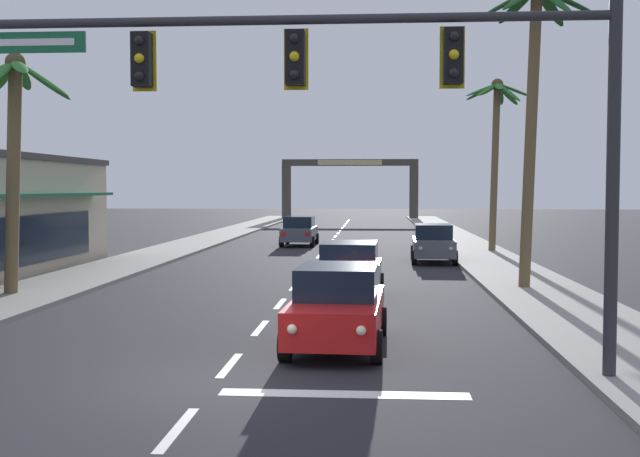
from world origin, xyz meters
name	(u,v)px	position (x,y,z in m)	size (l,w,h in m)	color
ground_plane	(216,382)	(0.00, 0.00, 0.00)	(220.00, 220.00, 0.00)	#232328
sidewalk_right	(497,265)	(7.80, 20.00, 0.07)	(3.20, 110.00, 0.14)	gray
sidewalk_left	(132,263)	(-7.80, 20.00, 0.07)	(3.20, 110.00, 0.14)	gray
lane_markings	(321,266)	(0.42, 19.60, 0.00)	(4.28, 86.85, 0.01)	silver
traffic_signal_mast	(393,88)	(2.98, 0.40, 4.96)	(10.97, 0.41, 6.80)	#2D2D33
sedan_lead_at_stop_bar	(337,306)	(1.92, 3.09, 0.85)	(2.09, 4.50, 1.68)	red
sedan_third_in_queue	(350,270)	(1.93, 10.12, 0.85)	(2.08, 4.50, 1.68)	silver
sedan_oncoming_far	(299,231)	(-1.62, 31.43, 0.85)	(1.98, 4.47, 1.68)	#4C515B
sedan_parked_nearest_kerb	(433,243)	(5.27, 21.94, 0.85)	(2.05, 4.49, 1.68)	#4C515B
palm_left_second	(13,128)	(-8.05, 9.69, 5.07)	(3.45, 3.64, 7.30)	brown
palm_right_second	(533,81)	(7.63, 12.29, 6.66)	(3.78, 3.55, 9.84)	brown
palm_right_third	(496,128)	(8.69, 26.82, 6.32)	(3.42, 3.54, 8.75)	brown
town_gateway_arch	(350,180)	(0.00, 70.11, 4.13)	(14.46, 0.90, 6.35)	#423D38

